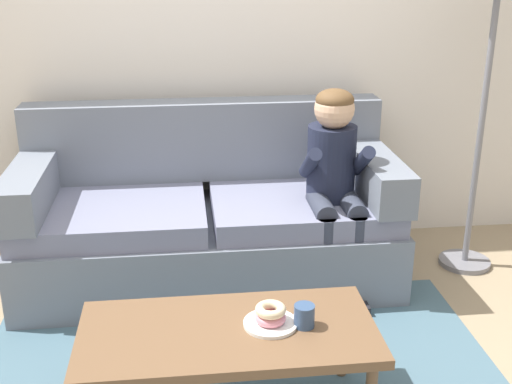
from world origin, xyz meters
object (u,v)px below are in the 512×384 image
object	(u,v)px
mug	(304,316)
coffee_table	(228,338)
couch	(208,220)
donut	(270,318)
person_child	(334,172)

from	to	relation	value
mug	coffee_table	bearing A→B (deg)	177.54
couch	donut	bearing A→B (deg)	-81.52
couch	mug	distance (m)	1.29
coffee_table	person_child	distance (m)	1.25
couch	coffee_table	size ratio (longest dim) A/B	1.79
person_child	mug	bearing A→B (deg)	-108.61
donut	person_child	bearing A→B (deg)	64.88
coffee_table	donut	bearing A→B (deg)	3.36
couch	person_child	xyz separation A→B (m)	(0.66, -0.21, 0.33)
couch	person_child	bearing A→B (deg)	-17.49
person_child	couch	bearing A→B (deg)	162.51
couch	donut	distance (m)	1.25
couch	donut	xyz separation A→B (m)	(0.18, -1.23, 0.10)
person_child	donut	world-z (taller)	person_child
couch	donut	size ratio (longest dim) A/B	17.08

